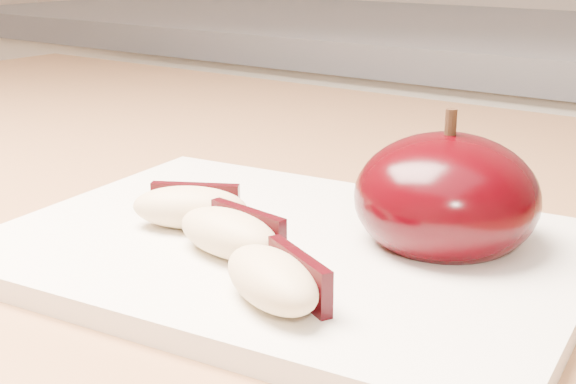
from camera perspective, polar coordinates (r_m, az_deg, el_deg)
The scene contains 5 objects.
cutting_board at distance 0.40m, azimuth 0.00°, elevation -4.17°, with size 0.29×0.21×0.01m, color silver.
apple_half at distance 0.40m, azimuth 11.18°, elevation -0.39°, with size 0.11×0.11×0.08m.
apple_wedge_a at distance 0.42m, azimuth -6.95°, elevation -1.04°, with size 0.07×0.05×0.02m.
apple_wedge_b at distance 0.38m, azimuth -4.10°, elevation -2.91°, with size 0.06×0.04×0.02m.
apple_wedge_c at distance 0.33m, azimuth -0.94°, elevation -6.18°, with size 0.07×0.05×0.02m.
Camera 1 is at (0.13, 0.08, 1.05)m, focal length 50.00 mm.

